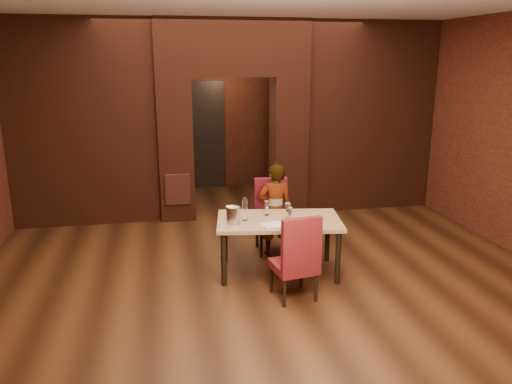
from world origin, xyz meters
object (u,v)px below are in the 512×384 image
at_px(wine_glass_c, 290,215).
at_px(person_seated, 275,210).
at_px(wine_bucket, 233,215).
at_px(wine_glass_a, 267,208).
at_px(water_bottle, 245,209).
at_px(potted_plant, 313,228).
at_px(wine_glass_b, 288,211).
at_px(chair_far, 273,217).
at_px(dining_table, 279,246).
at_px(chair_near, 294,256).

bearing_deg(wine_glass_c, person_seated, 90.74).
xyz_separation_m(wine_glass_c, wine_bucket, (-0.67, 0.08, 0.01)).
bearing_deg(person_seated, wine_bucket, 45.80).
height_order(wine_glass_a, water_bottle, water_bottle).
height_order(person_seated, wine_glass_a, person_seated).
bearing_deg(wine_glass_a, potted_plant, 40.23).
bearing_deg(potted_plant, wine_glass_c, -121.29).
bearing_deg(wine_glass_b, chair_far, 91.56).
relative_size(dining_table, wine_glass_c, 8.31).
bearing_deg(chair_far, wine_glass_a, -108.25).
xyz_separation_m(dining_table, chair_far, (0.08, 0.69, 0.15)).
bearing_deg(wine_bucket, chair_near, -47.27).
relative_size(dining_table, wine_bucket, 7.29).
xyz_separation_m(chair_near, wine_glass_c, (0.09, 0.54, 0.30)).
xyz_separation_m(dining_table, water_bottle, (-0.41, 0.04, 0.49)).
height_order(chair_far, wine_glass_b, chair_far).
distance_m(wine_glass_b, wine_bucket, 0.67).
bearing_deg(wine_glass_c, wine_bucket, 173.15).
distance_m(dining_table, chair_near, 0.69).
height_order(person_seated, wine_glass_b, person_seated).
bearing_deg(potted_plant, water_bottle, -143.45).
height_order(chair_far, wine_glass_c, chair_far).
bearing_deg(wine_glass_b, person_seated, 91.12).
bearing_deg(potted_plant, dining_table, -129.21).
bearing_deg(chair_far, chair_near, -90.50).
bearing_deg(wine_glass_b, wine_bucket, -176.06).
relative_size(dining_table, chair_far, 1.49).
height_order(chair_far, potted_plant, chair_far).
relative_size(dining_table, potted_plant, 3.28).
bearing_deg(chair_near, dining_table, -98.50).
height_order(wine_glass_b, wine_bucket, wine_bucket).
bearing_deg(person_seated, chair_near, 87.20).
xyz_separation_m(chair_far, wine_glass_b, (0.02, -0.70, 0.30)).
bearing_deg(water_bottle, potted_plant, 36.55).
xyz_separation_m(dining_table, potted_plant, (0.72, 0.88, -0.12)).
xyz_separation_m(chair_far, wine_bucket, (-0.65, -0.75, 0.30)).
bearing_deg(potted_plant, chair_near, -114.53).
distance_m(wine_glass_b, wine_glass_c, 0.13).
relative_size(dining_table, person_seated, 1.18).
relative_size(wine_glass_a, wine_glass_b, 0.90).
distance_m(chair_far, wine_glass_c, 0.88).
height_order(chair_far, water_bottle, chair_far).
xyz_separation_m(chair_far, wine_glass_a, (-0.20, -0.51, 0.29)).
height_order(wine_glass_a, potted_plant, wine_glass_a).
xyz_separation_m(chair_far, potted_plant, (0.64, 0.19, -0.27)).
height_order(dining_table, wine_glass_c, wine_glass_c).
bearing_deg(chair_far, wine_glass_b, -85.75).
distance_m(chair_far, wine_glass_b, 0.76).
height_order(person_seated, wine_bucket, person_seated).
xyz_separation_m(wine_glass_a, wine_glass_c, (0.21, -0.31, 0.00)).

